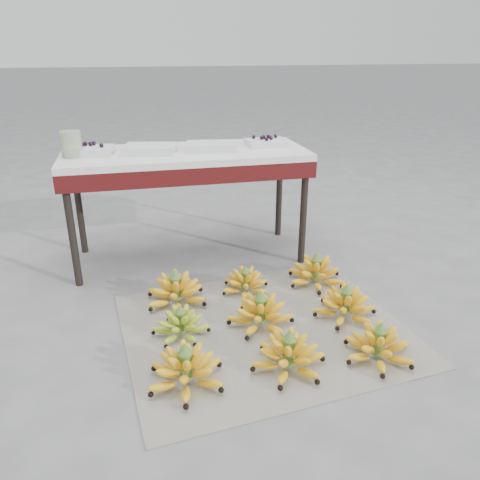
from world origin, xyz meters
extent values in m
plane|color=#5E5E60|center=(0.00, 0.00, 0.00)|extent=(60.00, 60.00, 0.00)
cube|color=beige|center=(0.12, 0.06, 0.00)|extent=(1.35, 1.17, 0.01)
ellipsoid|color=yellow|center=(-0.28, -0.24, 0.05)|extent=(0.36, 0.36, 0.09)
ellipsoid|color=yellow|center=(-0.28, -0.24, 0.09)|extent=(0.25, 0.25, 0.07)
ellipsoid|color=yellow|center=(-0.28, -0.24, 0.13)|extent=(0.17, 0.17, 0.06)
cylinder|color=#4F752D|center=(-0.28, -0.24, 0.09)|extent=(0.05, 0.05, 0.12)
cone|color=#4F752D|center=(-0.28, -0.24, 0.17)|extent=(0.06, 0.06, 0.05)
ellipsoid|color=yellow|center=(0.13, -0.24, 0.05)|extent=(0.38, 0.38, 0.09)
ellipsoid|color=yellow|center=(0.13, -0.24, 0.09)|extent=(0.27, 0.27, 0.07)
ellipsoid|color=yellow|center=(0.13, -0.24, 0.13)|extent=(0.18, 0.18, 0.06)
cylinder|color=#4F752D|center=(0.13, -0.24, 0.09)|extent=(0.05, 0.05, 0.12)
cone|color=#4F752D|center=(0.13, -0.24, 0.17)|extent=(0.06, 0.06, 0.04)
ellipsoid|color=yellow|center=(0.51, -0.27, 0.05)|extent=(0.29, 0.29, 0.09)
ellipsoid|color=yellow|center=(0.51, -0.27, 0.09)|extent=(0.20, 0.20, 0.06)
ellipsoid|color=yellow|center=(0.51, -0.27, 0.12)|extent=(0.13, 0.13, 0.05)
cylinder|color=#4F752D|center=(0.51, -0.27, 0.09)|extent=(0.05, 0.05, 0.12)
cone|color=#4F752D|center=(0.51, -0.27, 0.16)|extent=(0.06, 0.06, 0.04)
ellipsoid|color=#96BB2F|center=(-0.26, 0.09, 0.04)|extent=(0.30, 0.30, 0.07)
ellipsoid|color=#96BB2F|center=(-0.26, 0.09, 0.08)|extent=(0.21, 0.21, 0.06)
ellipsoid|color=#96BB2F|center=(-0.26, 0.09, 0.11)|extent=(0.14, 0.14, 0.05)
cylinder|color=#4F752D|center=(-0.26, 0.09, 0.08)|extent=(0.04, 0.04, 0.10)
cone|color=#4F752D|center=(-0.26, 0.09, 0.14)|extent=(0.05, 0.05, 0.04)
ellipsoid|color=yellow|center=(0.10, 0.09, 0.05)|extent=(0.35, 0.35, 0.09)
ellipsoid|color=yellow|center=(0.10, 0.09, 0.09)|extent=(0.25, 0.25, 0.07)
ellipsoid|color=yellow|center=(0.10, 0.09, 0.13)|extent=(0.16, 0.16, 0.06)
cylinder|color=#4F752D|center=(0.10, 0.09, 0.09)|extent=(0.05, 0.05, 0.12)
cone|color=#4F752D|center=(0.10, 0.09, 0.17)|extent=(0.06, 0.06, 0.04)
ellipsoid|color=yellow|center=(0.52, 0.07, 0.05)|extent=(0.34, 0.34, 0.09)
ellipsoid|color=yellow|center=(0.52, 0.07, 0.09)|extent=(0.24, 0.24, 0.07)
ellipsoid|color=yellow|center=(0.52, 0.07, 0.12)|extent=(0.16, 0.16, 0.05)
cylinder|color=#4F752D|center=(0.52, 0.07, 0.09)|extent=(0.05, 0.05, 0.12)
cone|color=#4F752D|center=(0.52, 0.07, 0.16)|extent=(0.06, 0.06, 0.04)
ellipsoid|color=yellow|center=(-0.25, 0.38, 0.05)|extent=(0.34, 0.34, 0.09)
ellipsoid|color=yellow|center=(-0.25, 0.38, 0.09)|extent=(0.24, 0.24, 0.07)
ellipsoid|color=yellow|center=(-0.25, 0.38, 0.13)|extent=(0.16, 0.16, 0.06)
cylinder|color=#4F752D|center=(-0.25, 0.38, 0.09)|extent=(0.05, 0.05, 0.13)
cone|color=#4F752D|center=(-0.25, 0.38, 0.17)|extent=(0.06, 0.06, 0.05)
ellipsoid|color=yellow|center=(0.11, 0.42, 0.04)|extent=(0.30, 0.30, 0.07)
ellipsoid|color=yellow|center=(0.11, 0.42, 0.08)|extent=(0.21, 0.21, 0.06)
ellipsoid|color=yellow|center=(0.11, 0.42, 0.11)|extent=(0.14, 0.14, 0.05)
cylinder|color=#4F752D|center=(0.11, 0.42, 0.08)|extent=(0.04, 0.04, 0.10)
cone|color=#4F752D|center=(0.11, 0.42, 0.14)|extent=(0.05, 0.05, 0.04)
ellipsoid|color=yellow|center=(0.51, 0.42, 0.05)|extent=(0.32, 0.32, 0.09)
ellipsoid|color=yellow|center=(0.51, 0.42, 0.09)|extent=(0.23, 0.23, 0.07)
ellipsoid|color=yellow|center=(0.51, 0.42, 0.13)|extent=(0.15, 0.15, 0.06)
cylinder|color=#4F752D|center=(0.51, 0.42, 0.09)|extent=(0.05, 0.05, 0.12)
cone|color=#4F752D|center=(0.51, 0.42, 0.17)|extent=(0.06, 0.06, 0.05)
cylinder|color=black|center=(-0.75, 0.71, 0.31)|extent=(0.04, 0.04, 0.62)
cylinder|color=black|center=(0.53, 0.71, 0.31)|extent=(0.04, 0.04, 0.62)
cylinder|color=black|center=(-0.75, 1.17, 0.31)|extent=(0.04, 0.04, 0.62)
cylinder|color=black|center=(0.53, 1.17, 0.31)|extent=(0.04, 0.04, 0.62)
cube|color=#4A0F0D|center=(-0.11, 0.94, 0.58)|extent=(1.37, 0.55, 0.09)
cube|color=white|center=(-0.11, 0.94, 0.64)|extent=(1.37, 0.55, 0.04)
cube|color=silver|center=(-0.63, 0.97, 0.68)|extent=(0.28, 0.22, 0.04)
sphere|color=black|center=(-0.56, 0.94, 0.71)|extent=(0.02, 0.02, 0.02)
sphere|color=black|center=(-0.65, 1.01, 0.71)|extent=(0.02, 0.02, 0.02)
sphere|color=black|center=(-0.70, 0.99, 0.71)|extent=(0.02, 0.02, 0.02)
sphere|color=black|center=(-0.67, 0.98, 0.71)|extent=(0.02, 0.02, 0.02)
sphere|color=black|center=(-0.62, 1.00, 0.71)|extent=(0.02, 0.02, 0.02)
sphere|color=black|center=(-0.61, 1.01, 0.71)|extent=(0.02, 0.02, 0.02)
sphere|color=black|center=(-0.62, 1.00, 0.71)|extent=(0.02, 0.02, 0.02)
cube|color=silver|center=(-0.31, 0.92, 0.68)|extent=(0.31, 0.25, 0.04)
cube|color=silver|center=(0.04, 0.91, 0.68)|extent=(0.30, 0.23, 0.04)
cube|color=silver|center=(0.38, 0.97, 0.68)|extent=(0.24, 0.18, 0.04)
sphere|color=black|center=(0.40, 1.01, 0.71)|extent=(0.02, 0.02, 0.02)
sphere|color=black|center=(0.40, 0.95, 0.71)|extent=(0.02, 0.02, 0.02)
sphere|color=black|center=(0.40, 0.99, 0.71)|extent=(0.02, 0.02, 0.02)
sphere|color=black|center=(0.37, 0.99, 0.71)|extent=(0.02, 0.02, 0.02)
sphere|color=black|center=(0.36, 0.93, 0.71)|extent=(0.02, 0.02, 0.02)
sphere|color=black|center=(0.35, 0.97, 0.71)|extent=(0.02, 0.02, 0.02)
sphere|color=black|center=(0.45, 1.01, 0.71)|extent=(0.02, 0.02, 0.02)
sphere|color=black|center=(0.31, 1.01, 0.71)|extent=(0.02, 0.02, 0.02)
cylinder|color=#D2EEBD|center=(-0.71, 0.92, 0.73)|extent=(0.12, 0.12, 0.14)
camera|label=1|loc=(-0.42, -1.70, 1.21)|focal=35.00mm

